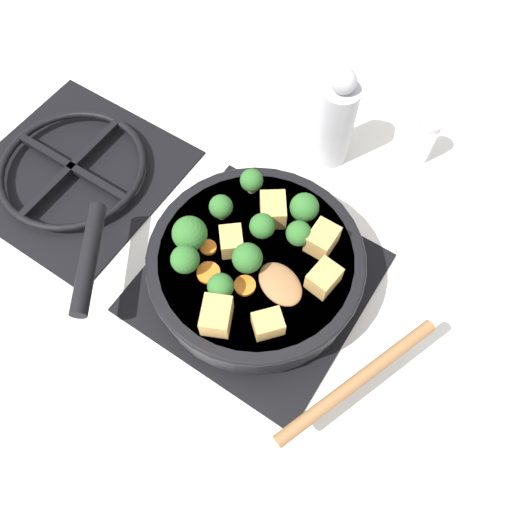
% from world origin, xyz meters
% --- Properties ---
extents(ground_plane, '(2.40, 2.40, 0.00)m').
position_xyz_m(ground_plane, '(0.00, 0.00, 0.00)').
color(ground_plane, white).
extents(front_burner_grate, '(0.31, 0.31, 0.03)m').
position_xyz_m(front_burner_grate, '(0.00, 0.00, 0.01)').
color(front_burner_grate, black).
rests_on(front_burner_grate, ground_plane).
extents(rear_burner_grate, '(0.31, 0.31, 0.03)m').
position_xyz_m(rear_burner_grate, '(0.00, 0.36, 0.01)').
color(rear_burner_grate, black).
rests_on(rear_burner_grate, ground_plane).
extents(skillet_pan, '(0.35, 0.40, 0.06)m').
position_xyz_m(skillet_pan, '(-0.00, 0.00, 0.06)').
color(skillet_pan, black).
rests_on(skillet_pan, front_burner_grate).
extents(wooden_spoon, '(0.23, 0.23, 0.02)m').
position_xyz_m(wooden_spoon, '(-0.05, -0.13, 0.09)').
color(wooden_spoon, olive).
rests_on(wooden_spoon, skillet_pan).
extents(tofu_cube_center_large, '(0.04, 0.03, 0.03)m').
position_xyz_m(tofu_cube_center_large, '(0.06, -0.06, 0.10)').
color(tofu_cube_center_large, tan).
rests_on(tofu_cube_center_large, skillet_pan).
extents(tofu_cube_near_handle, '(0.05, 0.05, 0.03)m').
position_xyz_m(tofu_cube_near_handle, '(-0.08, -0.07, 0.10)').
color(tofu_cube_near_handle, tan).
rests_on(tofu_cube_near_handle, skillet_pan).
extents(tofu_cube_east_chunk, '(0.05, 0.05, 0.03)m').
position_xyz_m(tofu_cube_east_chunk, '(-0.01, 0.03, 0.10)').
color(tofu_cube_east_chunk, tan).
rests_on(tofu_cube_east_chunk, skillet_pan).
extents(tofu_cube_west_chunk, '(0.04, 0.04, 0.03)m').
position_xyz_m(tofu_cube_west_chunk, '(0.01, -0.09, 0.10)').
color(tofu_cube_west_chunk, tan).
rests_on(tofu_cube_west_chunk, skillet_pan).
extents(tofu_cube_back_piece, '(0.05, 0.05, 0.03)m').
position_xyz_m(tofu_cube_back_piece, '(0.06, 0.01, 0.10)').
color(tofu_cube_back_piece, tan).
rests_on(tofu_cube_back_piece, skillet_pan).
extents(tofu_cube_front_piece, '(0.05, 0.05, 0.04)m').
position_xyz_m(tofu_cube_front_piece, '(-0.10, -0.01, 0.10)').
color(tofu_cube_front_piece, tan).
rests_on(tofu_cube_front_piece, skillet_pan).
extents(broccoli_floret_near_spoon, '(0.05, 0.05, 0.05)m').
position_xyz_m(broccoli_floret_near_spoon, '(-0.03, 0.08, 0.12)').
color(broccoli_floret_near_spoon, '#709956').
rests_on(broccoli_floret_near_spoon, skillet_pan).
extents(broccoli_floret_center_top, '(0.03, 0.03, 0.04)m').
position_xyz_m(broccoli_floret_center_top, '(0.05, -0.04, 0.11)').
color(broccoli_floret_center_top, '#709956').
rests_on(broccoli_floret_center_top, skillet_pan).
extents(broccoli_floret_east_rim, '(0.03, 0.03, 0.04)m').
position_xyz_m(broccoli_floret_east_rim, '(-0.07, 0.01, 0.11)').
color(broccoli_floret_east_rim, '#709956').
rests_on(broccoli_floret_east_rim, skillet_pan).
extents(broccoli_floret_west_rim, '(0.04, 0.04, 0.05)m').
position_xyz_m(broccoli_floret_west_rim, '(-0.06, 0.07, 0.11)').
color(broccoli_floret_west_rim, '#709956').
rests_on(broccoli_floret_west_rim, skillet_pan).
extents(broccoli_floret_north_edge, '(0.04, 0.04, 0.05)m').
position_xyz_m(broccoli_floret_north_edge, '(0.09, -0.02, 0.11)').
color(broccoli_floret_north_edge, '#709956').
rests_on(broccoli_floret_north_edge, skillet_pan).
extents(broccoli_floret_south_cluster, '(0.03, 0.03, 0.04)m').
position_xyz_m(broccoli_floret_south_cluster, '(0.03, 0.07, 0.11)').
color(broccoli_floret_south_cluster, '#709956').
rests_on(broccoli_floret_south_cluster, skillet_pan).
extents(broccoli_floret_mid_floret, '(0.04, 0.04, 0.05)m').
position_xyz_m(broccoli_floret_mid_floret, '(-0.02, -0.00, 0.11)').
color(broccoli_floret_mid_floret, '#709956').
rests_on(broccoli_floret_mid_floret, skillet_pan).
extents(broccoli_floret_small_inner, '(0.03, 0.03, 0.04)m').
position_xyz_m(broccoli_floret_small_inner, '(0.09, 0.06, 0.11)').
color(broccoli_floret_small_inner, '#709956').
rests_on(broccoli_floret_small_inner, skillet_pan).
extents(broccoli_floret_tall_stem, '(0.03, 0.03, 0.04)m').
position_xyz_m(broccoli_floret_tall_stem, '(0.03, 0.01, 0.11)').
color(broccoli_floret_tall_stem, '#709956').
rests_on(broccoli_floret_tall_stem, skillet_pan).
extents(carrot_slice_orange_thin, '(0.03, 0.03, 0.01)m').
position_xyz_m(carrot_slice_orange_thin, '(-0.06, 0.04, 0.09)').
color(carrot_slice_orange_thin, orange).
rests_on(carrot_slice_orange_thin, skillet_pan).
extents(carrot_slice_near_center, '(0.03, 0.03, 0.01)m').
position_xyz_m(carrot_slice_near_center, '(-0.04, -0.01, 0.09)').
color(carrot_slice_near_center, orange).
rests_on(carrot_slice_near_center, skillet_pan).
extents(carrot_slice_edge_slice, '(0.02, 0.02, 0.01)m').
position_xyz_m(carrot_slice_edge_slice, '(-0.03, 0.06, 0.09)').
color(carrot_slice_edge_slice, orange).
rests_on(carrot_slice_edge_slice, skillet_pan).
extents(pepper_mill, '(0.06, 0.06, 0.18)m').
position_xyz_m(pepper_mill, '(0.27, 0.03, 0.08)').
color(pepper_mill, '#B2B2B7').
rests_on(pepper_mill, ground_plane).
extents(salt_shaker, '(0.04, 0.04, 0.09)m').
position_xyz_m(salt_shaker, '(0.35, -0.10, 0.04)').
color(salt_shaker, white).
rests_on(salt_shaker, ground_plane).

